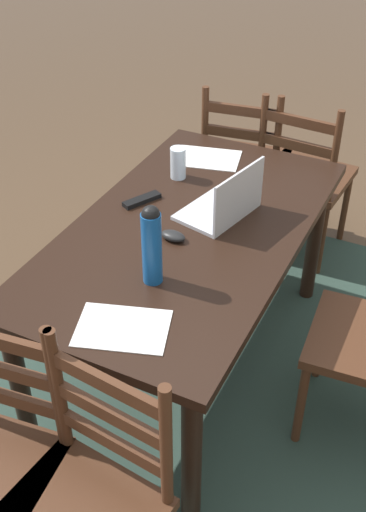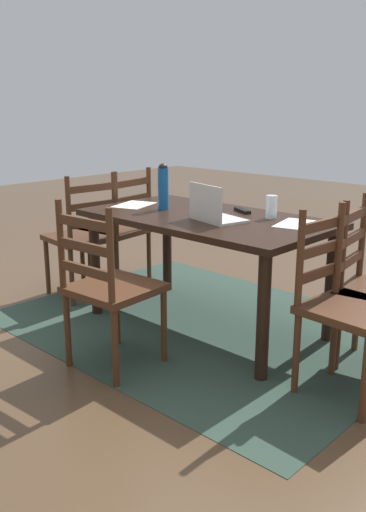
{
  "view_description": "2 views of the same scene",
  "coord_description": "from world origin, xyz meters",
  "px_view_note": "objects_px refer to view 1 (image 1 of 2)",
  "views": [
    {
      "loc": [
        1.87,
        0.89,
        2.14
      ],
      "look_at": [
        -0.07,
        -0.06,
        0.54
      ],
      "focal_mm": 44.39,
      "sensor_mm": 36.0,
      "label": 1
    },
    {
      "loc": [
        -2.25,
        2.6,
        1.43
      ],
      "look_at": [
        0.14,
        0.06,
        0.47
      ],
      "focal_mm": 38.78,
      "sensor_mm": 36.0,
      "label": 2
    }
  ],
  "objects_px": {
    "dining_table": "(188,247)",
    "drinking_glass": "(178,163)",
    "laptop": "(226,204)",
    "tv_remote": "(142,200)",
    "chair_right_far": "(82,511)",
    "chair_left_near": "(245,165)",
    "water_bottle": "(152,243)",
    "chair_left_far": "(304,178)",
    "computer_mouse": "(173,236)"
  },
  "relations": [
    {
      "from": "chair_right_far",
      "to": "chair_left_near",
      "type": "height_order",
      "value": "same"
    },
    {
      "from": "chair_right_far",
      "to": "laptop",
      "type": "height_order",
      "value": "laptop"
    },
    {
      "from": "chair_left_far",
      "to": "laptop",
      "type": "distance_m",
      "value": 1.0
    },
    {
      "from": "laptop",
      "to": "tv_remote",
      "type": "relative_size",
      "value": 2.13
    },
    {
      "from": "dining_table",
      "to": "chair_left_far",
      "type": "height_order",
      "value": "chair_left_far"
    },
    {
      "from": "drinking_glass",
      "to": "water_bottle",
      "type": "bearing_deg",
      "value": 19.49
    },
    {
      "from": "dining_table",
      "to": "laptop",
      "type": "height_order",
      "value": "laptop"
    },
    {
      "from": "computer_mouse",
      "to": "chair_left_far",
      "type": "bearing_deg",
      "value": 175.23
    },
    {
      "from": "dining_table",
      "to": "chair_left_far",
      "type": "xyz_separation_m",
      "value": [
        -1.07,
        0.17,
        -0.19
      ]
    },
    {
      "from": "computer_mouse",
      "to": "drinking_glass",
      "type": "bearing_deg",
      "value": -151.58
    },
    {
      "from": "dining_table",
      "to": "computer_mouse",
      "type": "xyz_separation_m",
      "value": [
        0.1,
        -0.02,
        0.11
      ]
    },
    {
      "from": "laptop",
      "to": "drinking_glass",
      "type": "xyz_separation_m",
      "value": [
        -0.2,
        -0.31,
        0.01
      ]
    },
    {
      "from": "chair_left_far",
      "to": "drinking_glass",
      "type": "height_order",
      "value": "chair_left_far"
    },
    {
      "from": "chair_right_far",
      "to": "chair_left_far",
      "type": "xyz_separation_m",
      "value": [
        -2.15,
        -0.01,
        0.0
      ]
    },
    {
      "from": "laptop",
      "to": "drinking_glass",
      "type": "bearing_deg",
      "value": -122.81
    },
    {
      "from": "chair_right_far",
      "to": "water_bottle",
      "type": "bearing_deg",
      "value": -168.54
    },
    {
      "from": "tv_remote",
      "to": "laptop",
      "type": "bearing_deg",
      "value": 35.64
    },
    {
      "from": "computer_mouse",
      "to": "tv_remote",
      "type": "height_order",
      "value": "computer_mouse"
    },
    {
      "from": "chair_right_far",
      "to": "drinking_glass",
      "type": "xyz_separation_m",
      "value": [
        -1.42,
        -0.39,
        0.35
      ]
    },
    {
      "from": "chair_left_near",
      "to": "laptop",
      "type": "xyz_separation_m",
      "value": [
        0.93,
        0.27,
        0.34
      ]
    },
    {
      "from": "chair_left_near",
      "to": "drinking_glass",
      "type": "xyz_separation_m",
      "value": [
        0.73,
        -0.05,
        0.35
      ]
    },
    {
      "from": "chair_left_near",
      "to": "tv_remote",
      "type": "relative_size",
      "value": 5.59
    },
    {
      "from": "chair_right_far",
      "to": "chair_left_far",
      "type": "distance_m",
      "value": 2.15
    },
    {
      "from": "dining_table",
      "to": "drinking_glass",
      "type": "distance_m",
      "value": 0.44
    },
    {
      "from": "water_bottle",
      "to": "drinking_glass",
      "type": "xyz_separation_m",
      "value": [
        -0.7,
        -0.25,
        -0.09
      ]
    },
    {
      "from": "water_bottle",
      "to": "computer_mouse",
      "type": "distance_m",
      "value": 0.29
    },
    {
      "from": "dining_table",
      "to": "chair_left_near",
      "type": "bearing_deg",
      "value": -171.16
    },
    {
      "from": "chair_left_far",
      "to": "chair_left_near",
      "type": "xyz_separation_m",
      "value": [
        -0.0,
        -0.34,
        0.0
      ]
    },
    {
      "from": "chair_left_near",
      "to": "drinking_glass",
      "type": "relative_size",
      "value": 6.69
    },
    {
      "from": "drinking_glass",
      "to": "tv_remote",
      "type": "xyz_separation_m",
      "value": [
        0.25,
        -0.04,
        -0.06
      ]
    },
    {
      "from": "chair_left_far",
      "to": "chair_left_near",
      "type": "height_order",
      "value": "same"
    },
    {
      "from": "dining_table",
      "to": "drinking_glass",
      "type": "xyz_separation_m",
      "value": [
        -0.34,
        -0.21,
        0.17
      ]
    },
    {
      "from": "chair_left_near",
      "to": "laptop",
      "type": "height_order",
      "value": "laptop"
    },
    {
      "from": "chair_left_far",
      "to": "water_bottle",
      "type": "xyz_separation_m",
      "value": [
        1.43,
        -0.14,
        0.44
      ]
    },
    {
      "from": "dining_table",
      "to": "laptop",
      "type": "bearing_deg",
      "value": 144.72
    },
    {
      "from": "chair_right_far",
      "to": "drinking_glass",
      "type": "height_order",
      "value": "chair_right_far"
    },
    {
      "from": "chair_right_far",
      "to": "drinking_glass",
      "type": "distance_m",
      "value": 1.51
    },
    {
      "from": "dining_table",
      "to": "water_bottle",
      "type": "xyz_separation_m",
      "value": [
        0.35,
        0.03,
        0.25
      ]
    },
    {
      "from": "chair_right_far",
      "to": "chair_left_near",
      "type": "relative_size",
      "value": 1.0
    },
    {
      "from": "chair_left_near",
      "to": "drinking_glass",
      "type": "distance_m",
      "value": 0.81
    },
    {
      "from": "water_bottle",
      "to": "laptop",
      "type": "bearing_deg",
      "value": 172.19
    },
    {
      "from": "water_bottle",
      "to": "computer_mouse",
      "type": "bearing_deg",
      "value": -169.31
    },
    {
      "from": "dining_table",
      "to": "chair_left_near",
      "type": "xyz_separation_m",
      "value": [
        -1.07,
        -0.17,
        -0.19
      ]
    },
    {
      "from": "chair_right_far",
      "to": "chair_left_near",
      "type": "bearing_deg",
      "value": -170.89
    },
    {
      "from": "chair_left_far",
      "to": "chair_right_far",
      "type": "bearing_deg",
      "value": 0.2
    },
    {
      "from": "chair_left_near",
      "to": "computer_mouse",
      "type": "xyz_separation_m",
      "value": [
        1.17,
        0.15,
        0.3
      ]
    },
    {
      "from": "water_bottle",
      "to": "tv_remote",
      "type": "relative_size",
      "value": 1.8
    },
    {
      "from": "laptop",
      "to": "tv_remote",
      "type": "distance_m",
      "value": 0.36
    },
    {
      "from": "chair_right_far",
      "to": "computer_mouse",
      "type": "height_order",
      "value": "chair_right_far"
    },
    {
      "from": "dining_table",
      "to": "chair_right_far",
      "type": "height_order",
      "value": "chair_right_far"
    }
  ]
}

